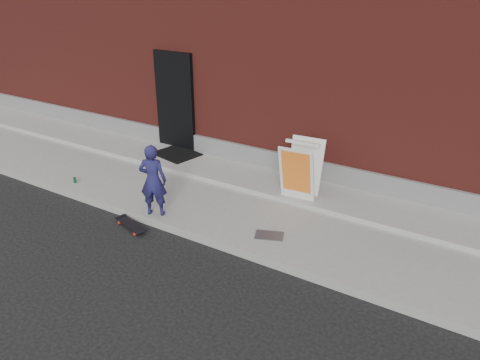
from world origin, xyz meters
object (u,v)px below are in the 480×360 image
Objects in this scene: child at (153,180)px; soda_can at (75,180)px; pizza_sign at (301,170)px; skateboard at (131,224)px.

child is 11.83× the size of soda_can.
pizza_sign is at bearing -161.43° from child.
soda_can is (-2.11, 0.58, 0.13)m from skateboard.
child is 1.67× the size of skateboard.
pizza_sign is at bearing 45.97° from skateboard.
skateboard is 0.73× the size of pizza_sign.
child is at bearing -3.66° from soda_can.
soda_can is at bearing -158.53° from pizza_sign.
child is at bearing 63.82° from skateboard.
pizza_sign is 4.68m from soda_can.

